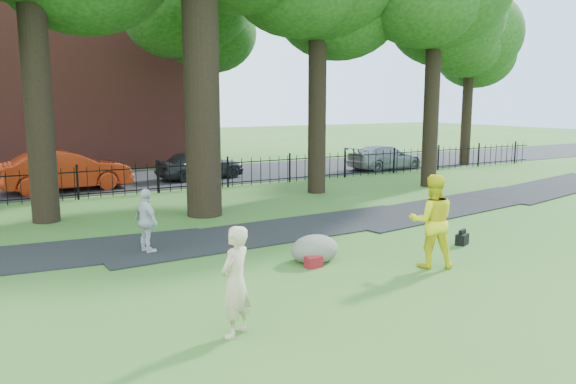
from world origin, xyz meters
TOP-DOWN VIEW (x-y plane):
  - ground at (0.00, 0.00)m, footprint 120.00×120.00m
  - footpath at (1.00, 3.90)m, footprint 36.07×3.85m
  - street at (0.00, 16.00)m, footprint 80.00×7.00m
  - iron_fence at (0.00, 12.00)m, footprint 44.00×0.04m
  - brick_building at (-4.00, 24.00)m, footprint 18.00×8.00m
  - woman at (-2.97, -1.93)m, footprint 0.76×0.70m
  - man at (2.28, -0.71)m, footprint 1.25×1.17m
  - pedestrian at (-2.83, 3.48)m, footprint 0.59×0.98m
  - boulder at (0.28, 0.91)m, footprint 1.25×1.01m
  - backpack at (4.32, 0.29)m, footprint 0.44×0.37m
  - red_bag at (0.00, 0.51)m, footprint 0.37×0.25m
  - red_sedan at (-3.06, 14.34)m, footprint 5.09×1.99m
  - grey_car at (2.86, 14.83)m, footprint 4.16×1.96m
  - silver_car at (12.64, 13.50)m, footprint 4.46×2.06m

SIDE VIEW (x-z plane):
  - ground at x=0.00m, z-range 0.00..0.00m
  - footpath at x=1.00m, z-range -0.01..0.01m
  - street at x=0.00m, z-range -0.01..0.01m
  - red_bag at x=0.00m, z-range 0.00..0.25m
  - backpack at x=4.32m, z-range 0.00..0.28m
  - boulder at x=0.28m, z-range 0.00..0.67m
  - iron_fence at x=0.00m, z-range 0.00..1.20m
  - silver_car at x=12.64m, z-range 0.00..1.26m
  - grey_car at x=2.86m, z-range 0.00..1.38m
  - pedestrian at x=-2.83m, z-range 0.00..1.56m
  - red_sedan at x=-3.06m, z-range 0.00..1.65m
  - woman at x=-2.97m, z-range 0.00..1.75m
  - man at x=2.28m, z-range 0.00..2.05m
  - brick_building at x=-4.00m, z-range 0.00..12.00m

